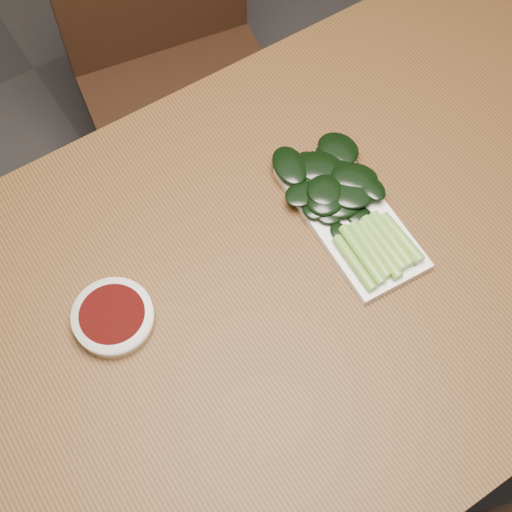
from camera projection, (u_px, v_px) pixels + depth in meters
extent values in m
plane|color=#2F2D2D|center=(268.00, 419.00, 1.72)|extent=(6.00, 6.00, 0.00)
cube|color=#4E3016|center=(275.00, 289.00, 1.08)|extent=(1.40, 0.80, 0.04)
cylinder|color=#4E3016|center=(414.00, 117.00, 1.71)|extent=(0.05, 0.05, 0.71)
cube|color=black|center=(191.00, 111.00, 1.62)|extent=(0.50, 0.50, 0.04)
cylinder|color=black|center=(154.00, 252.00, 1.70)|extent=(0.04, 0.04, 0.41)
cylinder|color=black|center=(294.00, 200.00, 1.77)|extent=(0.04, 0.04, 0.41)
cylinder|color=black|center=(107.00, 138.00, 1.86)|extent=(0.04, 0.04, 0.41)
cylinder|color=black|center=(237.00, 94.00, 1.93)|extent=(0.04, 0.04, 0.41)
cylinder|color=white|center=(114.00, 318.00, 1.02)|extent=(0.12, 0.12, 0.03)
cylinder|color=#350604|center=(112.00, 314.00, 1.01)|extent=(0.09, 0.09, 0.00)
cube|color=white|center=(350.00, 218.00, 1.10)|extent=(0.14, 0.27, 0.01)
cylinder|color=olive|center=(354.00, 263.00, 1.05)|extent=(0.02, 0.10, 0.02)
cylinder|color=olive|center=(362.00, 255.00, 1.06)|extent=(0.02, 0.11, 0.02)
cylinder|color=olive|center=(370.00, 250.00, 1.06)|extent=(0.03, 0.10, 0.02)
cylinder|color=olive|center=(379.00, 250.00, 1.06)|extent=(0.03, 0.11, 0.02)
cylinder|color=olive|center=(384.00, 243.00, 1.06)|extent=(0.02, 0.10, 0.02)
cylinder|color=olive|center=(391.00, 240.00, 1.07)|extent=(0.03, 0.10, 0.02)
cylinder|color=olive|center=(401.00, 238.00, 1.07)|extent=(0.02, 0.09, 0.02)
ellipsoid|color=black|center=(316.00, 208.00, 1.09)|extent=(0.05, 0.05, 0.01)
ellipsoid|color=black|center=(340.00, 201.00, 1.10)|extent=(0.09, 0.09, 0.02)
ellipsoid|color=black|center=(318.00, 167.00, 1.12)|extent=(0.10, 0.10, 0.01)
ellipsoid|color=black|center=(331.00, 174.00, 1.12)|extent=(0.06, 0.07, 0.01)
ellipsoid|color=black|center=(332.00, 157.00, 1.14)|extent=(0.06, 0.07, 0.01)
ellipsoid|color=black|center=(372.00, 188.00, 1.10)|extent=(0.04, 0.05, 0.01)
ellipsoid|color=black|center=(326.00, 200.00, 1.09)|extent=(0.07, 0.06, 0.02)
ellipsoid|color=black|center=(355.00, 177.00, 1.11)|extent=(0.09, 0.09, 0.01)
ellipsoid|color=black|center=(325.00, 190.00, 1.10)|extent=(0.07, 0.07, 0.01)
ellipsoid|color=black|center=(313.00, 171.00, 1.12)|extent=(0.07, 0.09, 0.01)
ellipsoid|color=black|center=(338.00, 149.00, 1.14)|extent=(0.07, 0.08, 0.01)
ellipsoid|color=black|center=(353.00, 192.00, 1.10)|extent=(0.09, 0.08, 0.01)
ellipsoid|color=black|center=(339.00, 169.00, 1.12)|extent=(0.05, 0.04, 0.01)
ellipsoid|color=black|center=(328.00, 180.00, 1.11)|extent=(0.06, 0.07, 0.01)
ellipsoid|color=black|center=(290.00, 165.00, 1.12)|extent=(0.07, 0.09, 0.01)
ellipsoid|color=black|center=(329.00, 212.00, 1.09)|extent=(0.06, 0.06, 0.01)
ellipsoid|color=black|center=(359.00, 192.00, 1.10)|extent=(0.06, 0.07, 0.01)
ellipsoid|color=black|center=(302.00, 193.00, 1.10)|extent=(0.06, 0.05, 0.01)
ellipsoid|color=black|center=(359.00, 216.00, 1.09)|extent=(0.05, 0.05, 0.01)
ellipsoid|color=black|center=(330.00, 215.00, 1.09)|extent=(0.03, 0.03, 0.01)
ellipsoid|color=black|center=(339.00, 231.00, 1.08)|extent=(0.03, 0.04, 0.01)
ellipsoid|color=black|center=(360.00, 215.00, 1.09)|extent=(0.05, 0.05, 0.01)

